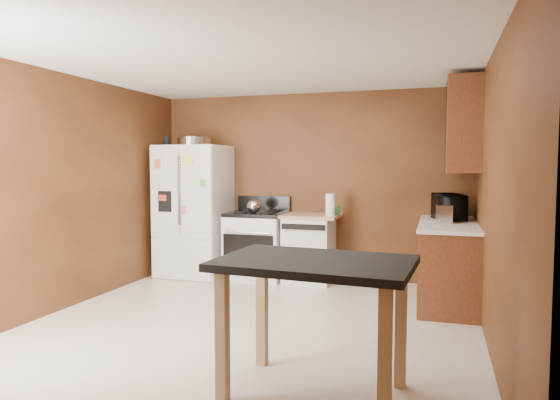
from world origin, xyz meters
The scene contains 18 objects.
floor centered at (0.00, 0.00, 0.00)m, with size 4.50×4.50×0.00m, color silver.
ceiling centered at (0.00, 0.00, 2.50)m, with size 4.50×4.50×0.00m, color white.
wall_back centered at (0.00, 2.25, 1.25)m, with size 4.20×4.20×0.00m, color brown.
wall_front centered at (0.00, -2.25, 1.25)m, with size 4.20×4.20×0.00m, color brown.
wall_left centered at (-2.10, 0.00, 1.25)m, with size 4.50×4.50×0.00m, color brown.
wall_right centered at (2.10, 0.00, 1.25)m, with size 4.50×4.50×0.00m, color brown.
roasting_pan centered at (-1.52, 1.84, 1.86)m, with size 0.45×0.45×0.11m, color silver.
pen_cup centered at (-1.90, 1.76, 1.86)m, with size 0.08×0.08×0.12m, color black.
kettle centered at (-0.63, 1.79, 0.99)m, with size 0.18×0.18×0.18m, color silver.
paper_towel centered at (0.38, 1.83, 1.03)m, with size 0.12×0.12×0.28m, color white.
green_canister centered at (0.43, 1.98, 0.95)m, with size 0.10×0.10×0.11m, color green.
toaster centered at (1.75, 1.43, 1.00)m, with size 0.16×0.27×0.20m, color silver.
microwave centered at (1.80, 1.74, 1.04)m, with size 0.49×0.33×0.27m, color black.
refrigerator centered at (-1.55, 1.86, 0.90)m, with size 0.90×0.80×1.80m.
gas_range centered at (-0.64, 1.92, 0.46)m, with size 0.76×0.68×1.10m.
dishwasher centered at (0.08, 1.95, 0.45)m, with size 0.78×0.63×0.89m.
right_cabinets centered at (1.84, 1.48, 0.91)m, with size 0.63×1.58×2.45m.
island centered at (0.91, -1.18, 0.77)m, with size 1.31×0.92×0.91m.
Camera 1 is at (1.68, -4.34, 1.53)m, focal length 32.00 mm.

